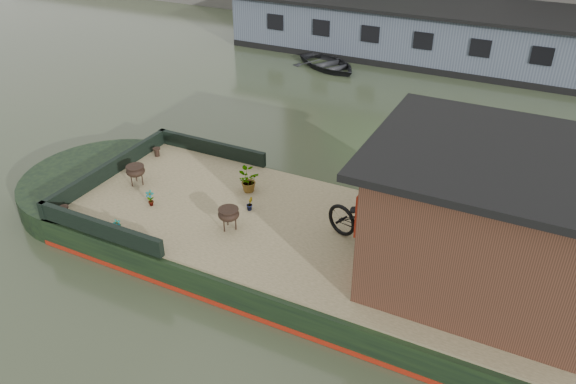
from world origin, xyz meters
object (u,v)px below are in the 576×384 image
at_px(bicycle, 369,226).
at_px(brazier_rear, 136,175).
at_px(cabin, 490,219).
at_px(brazier_front, 229,219).
at_px(potted_plant_a, 150,198).
at_px(dinghy, 328,60).

xyz_separation_m(bicycle, brazier_rear, (-5.34, -0.03, -0.28)).
xyz_separation_m(cabin, brazier_front, (-4.59, -0.61, -1.00)).
bearing_deg(bicycle, potted_plant_a, 117.08).
xyz_separation_m(bicycle, dinghy, (-5.44, 11.02, -0.86)).
bearing_deg(brazier_rear, cabin, 0.31).
bearing_deg(cabin, dinghy, 124.03).
bearing_deg(dinghy, brazier_front, -135.16).
bearing_deg(dinghy, potted_plant_a, -144.29).
bearing_deg(brazier_rear, bicycle, 0.28).
relative_size(cabin, brazier_rear, 8.90).
bearing_deg(cabin, bicycle, -179.59).
distance_m(bicycle, dinghy, 12.32).
bearing_deg(brazier_front, cabin, 7.53).
height_order(brazier_front, brazier_rear, brazier_front).
distance_m(bicycle, potted_plant_a, 4.56).
bearing_deg(potted_plant_a, bicycle, 7.56).
relative_size(brazier_front, brazier_rear, 1.00).
height_order(bicycle, brazier_front, bicycle).
relative_size(cabin, bicycle, 2.10).
bearing_deg(dinghy, cabin, -114.87).
distance_m(bicycle, brazier_rear, 5.34).
xyz_separation_m(cabin, potted_plant_a, (-6.49, -0.61, -1.05)).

